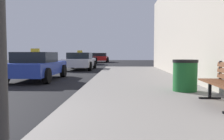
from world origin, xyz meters
TOP-DOWN VIEW (x-y plane):
  - sidewalk at (4.00, 0.00)m, footprint 4.00×32.00m
  - trash_bin at (5.04, 3.41)m, footprint 0.70×0.70m
  - car_blue at (-0.59, 7.32)m, footprint 1.95×4.23m
  - car_silver at (0.18, 14.40)m, footprint 2.03×4.46m
  - car_black at (-0.59, 23.27)m, footprint 1.98×4.16m
  - car_red at (0.41, 29.67)m, footprint 2.03×4.53m

SIDE VIEW (x-z plane):
  - sidewalk at x=4.00m, z-range 0.00..0.15m
  - trash_bin at x=5.04m, z-range 0.15..1.04m
  - car_black at x=-0.59m, z-range 0.01..1.28m
  - car_blue at x=-0.59m, z-range -0.07..1.36m
  - car_red at x=0.41m, z-range 0.01..1.28m
  - car_silver at x=0.18m, z-range -0.07..1.36m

